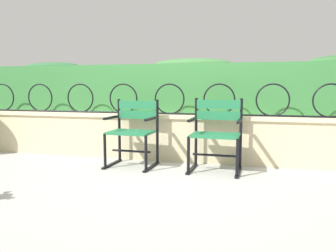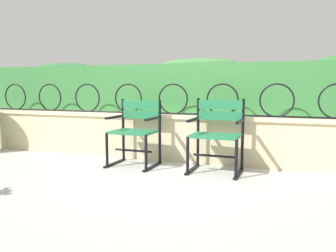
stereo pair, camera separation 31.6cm
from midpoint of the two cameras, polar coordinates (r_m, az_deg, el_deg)
The scene contains 6 objects.
ground_plane at distance 4.04m, azimuth -2.55°, elevation -7.91°, with size 60.00×60.00×0.00m, color #B7B5AF.
stone_wall at distance 4.69m, azimuth 0.14°, elevation -1.83°, with size 7.10×0.41×0.64m.
iron_arch_fence at distance 4.60m, azimuth -1.55°, elevation 4.30°, with size 6.56×0.02×0.42m.
hedge_row at distance 5.06m, azimuth 1.57°, elevation 6.70°, with size 6.96×0.53×0.79m.
park_chair_left at distance 4.38m, azimuth -7.93°, elevation -0.69°, with size 0.60×0.54×0.85m.
park_chair_right at distance 4.11m, azimuth 5.92°, elevation -1.06°, with size 0.62×0.54×0.87m.
Camera 1 is at (1.00, -3.78, 1.03)m, focal length 36.24 mm.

